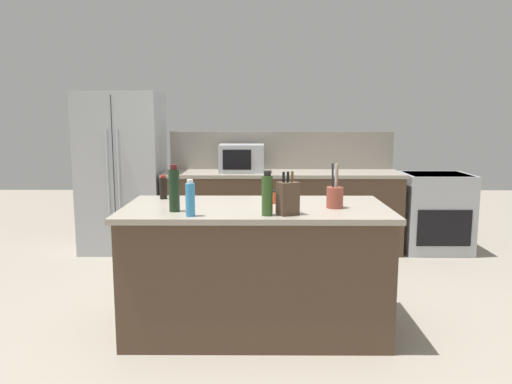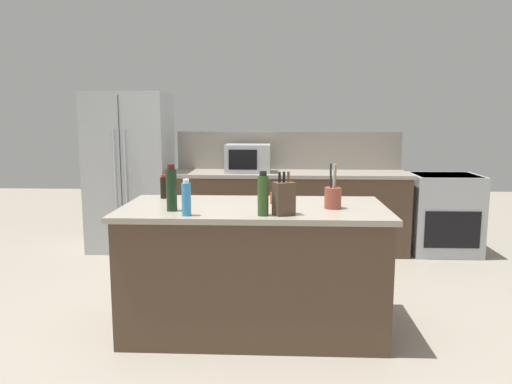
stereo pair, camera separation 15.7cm
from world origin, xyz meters
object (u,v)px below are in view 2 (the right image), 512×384
at_px(spice_jar_paprika, 273,198).
at_px(soy_sauce_bottle, 164,187).
at_px(refrigerator, 130,172).
at_px(knife_block, 284,198).
at_px(olive_oil_bottle, 263,195).
at_px(microwave, 248,158).
at_px(range_oven, 444,213).
at_px(wine_bottle, 172,189).
at_px(utensil_crock, 333,197).
at_px(dish_soap_bottle, 186,199).

xyz_separation_m(spice_jar_paprika, soy_sauce_bottle, (-0.88, 0.21, 0.04)).
height_order(refrigerator, knife_block, refrigerator).
bearing_deg(knife_block, olive_oil_bottle, 165.76).
xyz_separation_m(microwave, knife_block, (0.39, -2.51, -0.05)).
height_order(range_oven, spice_jar_paprika, spice_jar_paprika).
bearing_deg(olive_oil_bottle, spice_jar_paprika, 81.92).
bearing_deg(wine_bottle, utensil_crock, 7.13).
xyz_separation_m(microwave, wine_bottle, (-0.38, -2.40, -0.01)).
bearing_deg(knife_block, refrigerator, 99.71).
distance_m(refrigerator, range_oven, 3.72).
bearing_deg(knife_block, utensil_crock, 10.12).
xyz_separation_m(range_oven, olive_oil_bottle, (-2.02, -2.54, 0.61)).
bearing_deg(olive_oil_bottle, microwave, 95.78).
xyz_separation_m(dish_soap_bottle, olive_oil_bottle, (0.51, 0.03, 0.03)).
height_order(microwave, olive_oil_bottle, microwave).
bearing_deg(wine_bottle, microwave, 81.00).
xyz_separation_m(microwave, spice_jar_paprika, (0.32, -2.09, -0.11)).
relative_size(refrigerator, dish_soap_bottle, 7.63).
bearing_deg(utensil_crock, refrigerator, 132.95).
xyz_separation_m(utensil_crock, spice_jar_paprika, (-0.43, 0.17, -0.04)).
bearing_deg(utensil_crock, spice_jar_paprika, 158.25).
bearing_deg(olive_oil_bottle, utensil_crock, 29.63).
relative_size(refrigerator, spice_jar_paprika, 18.44).
height_order(wine_bottle, spice_jar_paprika, wine_bottle).
xyz_separation_m(wine_bottle, spice_jar_paprika, (0.70, 0.31, -0.11)).
bearing_deg(dish_soap_bottle, olive_oil_bottle, 3.01).
bearing_deg(microwave, olive_oil_bottle, -84.22).
distance_m(range_oven, soy_sauce_bottle, 3.45).
relative_size(range_oven, dish_soap_bottle, 3.77).
bearing_deg(soy_sauce_bottle, knife_block, -33.44).
xyz_separation_m(spice_jar_paprika, olive_oil_bottle, (-0.06, -0.45, 0.09)).
distance_m(microwave, dish_soap_bottle, 2.58).
relative_size(refrigerator, soy_sauce_bottle, 9.81).
height_order(refrigerator, olive_oil_bottle, refrigerator).
bearing_deg(microwave, soy_sauce_bottle, -106.41).
bearing_deg(refrigerator, utensil_crock, -47.05).
bearing_deg(soy_sauce_bottle, dish_soap_bottle, -65.72).
xyz_separation_m(wine_bottle, soy_sauce_bottle, (-0.17, 0.52, -0.06)).
bearing_deg(dish_soap_bottle, utensil_crock, 17.03).
relative_size(knife_block, utensil_crock, 0.91).
height_order(utensil_crock, spice_jar_paprika, utensil_crock).
relative_size(microwave, spice_jar_paprika, 5.11).
bearing_deg(refrigerator, dish_soap_bottle, -66.11).
distance_m(spice_jar_paprika, dish_soap_bottle, 0.74).
bearing_deg(dish_soap_bottle, soy_sauce_bottle, 114.28).
relative_size(microwave, soy_sauce_bottle, 2.72).
relative_size(utensil_crock, soy_sauce_bottle, 1.69).
xyz_separation_m(range_oven, spice_jar_paprika, (-1.96, -2.09, 0.52)).
relative_size(knife_block, soy_sauce_bottle, 1.53).
relative_size(microwave, utensil_crock, 1.61).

